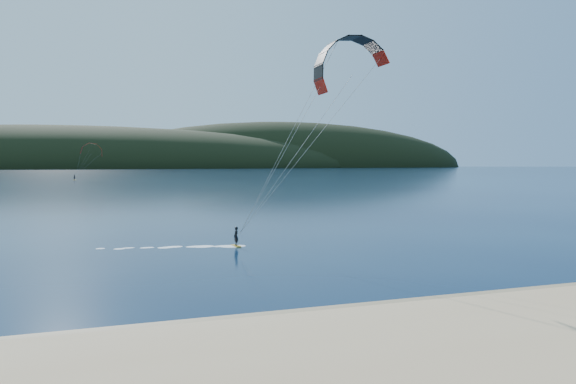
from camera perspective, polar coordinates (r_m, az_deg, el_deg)
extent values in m
plane|color=#061632|center=(17.99, 1.99, -18.00)|extent=(1800.00, 1800.00, 0.00)
cube|color=#8E7652|center=(22.01, -2.28, -13.87)|extent=(220.00, 2.50, 0.10)
ellipsoid|color=black|center=(737.04, -22.18, 2.40)|extent=(840.00, 280.00, 110.00)
ellipsoid|color=black|center=(820.04, 0.19, 2.69)|extent=(600.00, 240.00, 140.00)
cube|color=gold|center=(41.43, -5.65, -5.83)|extent=(0.58, 1.24, 0.07)
imported|color=black|center=(41.31, -5.66, -4.78)|extent=(0.44, 0.59, 1.48)
cylinder|color=gray|center=(40.17, 0.78, 3.98)|extent=(0.02, 0.02, 14.78)
cube|color=gold|center=(219.74, -22.11, 1.23)|extent=(1.23, 1.58, 0.09)
imported|color=black|center=(219.72, -22.12, 1.49)|extent=(1.10, 1.17, 1.91)
cylinder|color=gray|center=(216.00, -21.29, 2.75)|extent=(0.02, 0.02, 12.53)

